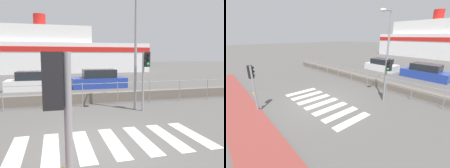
% 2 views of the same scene
% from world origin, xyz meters
% --- Properties ---
extents(ground_plane, '(160.00, 160.00, 0.00)m').
position_xyz_m(ground_plane, '(0.00, 0.00, 0.00)').
color(ground_plane, '#565451').
extents(crosswalk, '(5.85, 2.40, 0.01)m').
position_xyz_m(crosswalk, '(0.28, 0.00, 0.00)').
color(crosswalk, silver).
rests_on(crosswalk, ground_plane).
extents(seawall, '(24.72, 0.55, 0.54)m').
position_xyz_m(seawall, '(0.00, 5.75, 0.27)').
color(seawall, '#6B6056').
rests_on(seawall, ground_plane).
extents(harbor_fence, '(22.29, 0.04, 1.22)m').
position_xyz_m(harbor_fence, '(0.00, 4.87, 0.80)').
color(harbor_fence, gray).
rests_on(harbor_fence, ground_plane).
extents(traffic_light_near, '(0.34, 0.32, 2.63)m').
position_xyz_m(traffic_light_near, '(-1.32, -3.34, 1.90)').
color(traffic_light_near, gray).
rests_on(traffic_light_near, ground_plane).
extents(traffic_light_far, '(0.34, 0.32, 2.75)m').
position_xyz_m(traffic_light_far, '(2.73, 3.30, 2.02)').
color(traffic_light_far, gray).
rests_on(traffic_light_far, ground_plane).
extents(streetlamp, '(0.32, 1.14, 5.64)m').
position_xyz_m(streetlamp, '(2.37, 3.45, 3.53)').
color(streetlamp, gray).
rests_on(streetlamp, ground_plane).
extents(ferry_boat, '(26.78, 6.49, 8.76)m').
position_xyz_m(ferry_boat, '(-0.65, 29.31, 2.96)').
color(ferry_boat, white).
rests_on(ferry_boat, ground_plane).
extents(parked_car_white, '(3.89, 1.80, 1.42)m').
position_xyz_m(parked_car_white, '(-2.89, 11.31, 0.61)').
color(parked_car_white, silver).
rests_on(parked_car_white, ground_plane).
extents(parked_car_blue, '(4.36, 1.79, 1.48)m').
position_xyz_m(parked_car_blue, '(2.18, 11.31, 0.63)').
color(parked_car_blue, '#233D9E').
rests_on(parked_car_blue, ground_plane).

